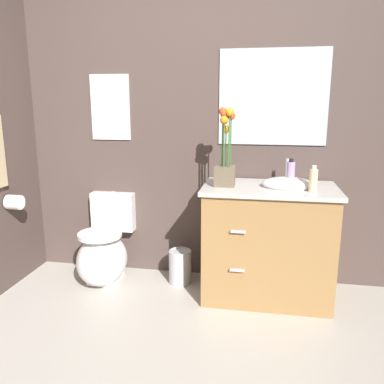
# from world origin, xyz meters

# --- Properties ---
(wall_back) EXTENTS (4.71, 0.05, 2.50)m
(wall_back) POSITION_xyz_m (0.20, 1.55, 1.25)
(wall_back) COLOR #4C3D38
(wall_back) RESTS_ON ground_plane
(toilet) EXTENTS (0.38, 0.59, 0.69)m
(toilet) POSITION_xyz_m (-0.83, 1.25, 0.24)
(toilet) COLOR white
(toilet) RESTS_ON ground_plane
(vanity_cabinet) EXTENTS (0.94, 0.56, 1.02)m
(vanity_cabinet) POSITION_xyz_m (0.45, 1.22, 0.43)
(vanity_cabinet) COLOR #9E7242
(vanity_cabinet) RESTS_ON ground_plane
(flower_vase) EXTENTS (0.14, 0.14, 0.55)m
(flower_vase) POSITION_xyz_m (0.13, 1.19, 1.05)
(flower_vase) COLOR brown
(flower_vase) RESTS_ON vanity_cabinet
(soap_bottle) EXTENTS (0.05, 0.05, 0.18)m
(soap_bottle) POSITION_xyz_m (0.72, 1.10, 0.92)
(soap_bottle) COLOR beige
(soap_bottle) RESTS_ON vanity_cabinet
(lotion_bottle) EXTENTS (0.06, 0.06, 0.20)m
(lotion_bottle) POSITION_xyz_m (0.58, 1.23, 0.93)
(lotion_bottle) COLOR #B28CBF
(lotion_bottle) RESTS_ON vanity_cabinet
(trash_bin) EXTENTS (0.18, 0.18, 0.27)m
(trash_bin) POSITION_xyz_m (-0.23, 1.32, 0.14)
(trash_bin) COLOR #B7B7BC
(trash_bin) RESTS_ON ground_plane
(wall_poster) EXTENTS (0.32, 0.01, 0.51)m
(wall_poster) POSITION_xyz_m (-0.83, 1.52, 1.37)
(wall_poster) COLOR silver
(wall_mirror) EXTENTS (0.80, 0.01, 0.70)m
(wall_mirror) POSITION_xyz_m (0.45, 1.52, 1.45)
(wall_mirror) COLOR #B2BCC6
(toilet_paper_roll) EXTENTS (0.11, 0.11, 0.11)m
(toilet_paper_roll) POSITION_xyz_m (-1.44, 1.05, 0.68)
(toilet_paper_roll) COLOR white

